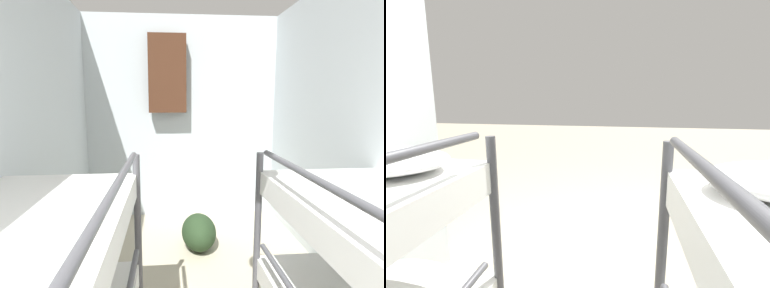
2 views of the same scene
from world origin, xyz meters
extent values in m
cube|color=silver|center=(0.00, 4.27, 1.23)|extent=(2.44, 0.06, 2.46)
cylinder|color=#4C4C51|center=(-0.38, 2.33, 0.57)|extent=(0.04, 0.04, 1.15)
cylinder|color=#4C4C51|center=(-0.38, 1.45, 1.17)|extent=(0.03, 1.53, 0.03)
cylinder|color=#4C4C51|center=(0.38, 2.33, 0.57)|extent=(0.04, 0.04, 1.15)
cylinder|color=#4C4C51|center=(0.38, 1.45, 1.17)|extent=(0.03, 1.53, 0.03)
ellipsoid|color=#23381E|center=(0.11, 3.32, 0.17)|extent=(0.34, 0.49, 0.34)
cube|color=#472819|center=(-0.18, 4.12, 1.76)|extent=(0.44, 0.12, 0.90)
camera|label=1|loc=(-0.20, 0.54, 1.48)|focal=28.00mm
camera|label=2|loc=(-0.20, 1.62, 1.32)|focal=24.00mm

